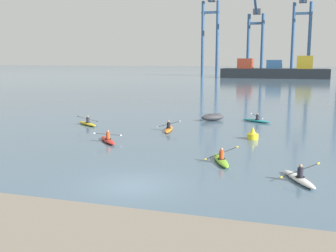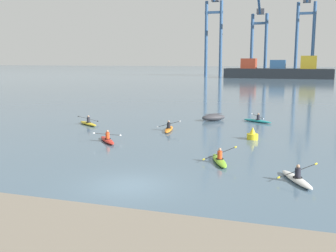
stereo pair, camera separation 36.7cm
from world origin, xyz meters
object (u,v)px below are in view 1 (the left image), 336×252
at_px(capsized_dinghy, 213,117).
at_px(kayak_lime, 221,160).
at_px(channel_buoy, 253,135).
at_px(gantry_crane_west_mid, 255,32).
at_px(gantry_crane_east_mid, 302,26).
at_px(kayak_teal, 257,120).
at_px(kayak_white, 299,178).
at_px(kayak_red, 108,140).
at_px(container_barge, 275,71).
at_px(kayak_yellow, 88,123).
at_px(gantry_crane_west, 210,25).
at_px(kayak_orange, 169,129).

distance_m(capsized_dinghy, kayak_lime, 17.44).
bearing_deg(capsized_dinghy, kayak_lime, -77.26).
relative_size(channel_buoy, kayak_lime, 0.30).
xyz_separation_m(gantry_crane_west_mid, gantry_crane_east_mid, (16.58, 3.94, 2.11)).
xyz_separation_m(capsized_dinghy, kayak_teal, (4.47, 0.43, -0.18)).
xyz_separation_m(capsized_dinghy, kayak_white, (8.42, -19.67, -0.18)).
height_order(kayak_lime, kayak_red, kayak_lime).
height_order(capsized_dinghy, kayak_white, kayak_white).
bearing_deg(capsized_dinghy, container_barge, 89.25).
xyz_separation_m(gantry_crane_east_mid, kayak_teal, (-5.38, -120.10, -18.54)).
distance_m(kayak_white, kayak_teal, 20.48).
distance_m(gantry_crane_east_mid, capsized_dinghy, 122.32).
xyz_separation_m(gantry_crane_west_mid, kayak_yellow, (-4.40, -123.05, -16.43)).
height_order(capsized_dinghy, kayak_lime, kayak_lime).
bearing_deg(kayak_red, capsized_dinghy, 67.15).
height_order(gantry_crane_west, kayak_white, gantry_crane_west).
bearing_deg(kayak_white, gantry_crane_west_mid, 96.34).
height_order(kayak_white, kayak_teal, kayak_teal).
bearing_deg(kayak_teal, kayak_yellow, -156.17).
bearing_deg(kayak_red, kayak_white, -24.22).
bearing_deg(gantry_crane_east_mid, kayak_orange, -95.58).
bearing_deg(container_barge, gantry_crane_west, 160.56).
bearing_deg(kayak_lime, gantry_crane_east_mid, 87.50).
bearing_deg(capsized_dinghy, gantry_crane_west_mid, 93.30).
relative_size(gantry_crane_west, kayak_red, 14.02).
bearing_deg(kayak_lime, channel_buoy, 82.13).
relative_size(kayak_orange, kayak_red, 1.16).
distance_m(channel_buoy, kayak_lime, 8.24).
bearing_deg(gantry_crane_east_mid, kayak_red, -96.59).
relative_size(container_barge, channel_buoy, 36.53).
height_order(capsized_dinghy, kayak_teal, kayak_teal).
height_order(gantry_crane_east_mid, kayak_white, gantry_crane_east_mid).
distance_m(kayak_lime, kayak_yellow, 18.31).
xyz_separation_m(gantry_crane_west, kayak_lime, (27.66, -131.60, -19.35)).
bearing_deg(channel_buoy, gantry_crane_east_mid, 87.84).
relative_size(gantry_crane_west, channel_buoy, 41.71).
relative_size(kayak_lime, kayak_teal, 1.05).
xyz_separation_m(gantry_crane_west, kayak_teal, (28.28, -114.17, -19.35)).
height_order(gantry_crane_east_mid, kayak_yellow, gantry_crane_east_mid).
bearing_deg(gantry_crane_east_mid, capsized_dinghy, -94.67).
relative_size(gantry_crane_west_mid, kayak_teal, 10.48).
height_order(channel_buoy, kayak_teal, kayak_teal).
xyz_separation_m(kayak_lime, kayak_yellow, (-14.97, 10.55, -0.00)).
relative_size(gantry_crane_east_mid, kayak_red, 12.54).
bearing_deg(kayak_white, kayak_teal, 101.12).
xyz_separation_m(capsized_dinghy, kayak_orange, (-2.61, -7.15, -0.18)).
height_order(gantry_crane_west_mid, kayak_teal, gantry_crane_west_mid).
height_order(capsized_dinghy, kayak_orange, kayak_orange).
bearing_deg(kayak_red, gantry_crane_west_mid, 90.49).
bearing_deg(kayak_white, gantry_crane_west, 103.50).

